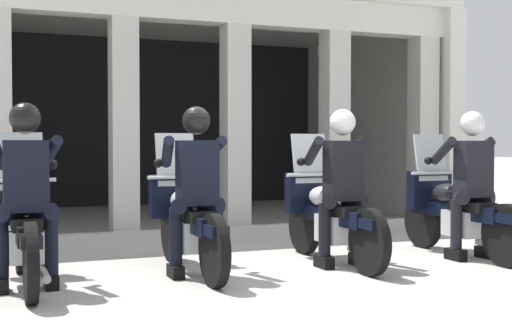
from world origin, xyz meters
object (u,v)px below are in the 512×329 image
object	(u,v)px
motorcycle_center_left	(188,220)
police_officer_far_right	(471,172)
police_officer_center_left	(196,176)
police_officer_center_right	(342,174)
motorcycle_far_right	(454,210)
motorcycle_center_right	(328,214)
motorcycle_far_left	(24,228)
police_officer_far_left	(26,180)

from	to	relation	value
motorcycle_center_left	police_officer_far_right	world-z (taller)	police_officer_far_right
motorcycle_center_left	police_officer_center_left	xyz separation A→B (m)	(-0.00, -0.28, 0.44)
police_officer_center_right	motorcycle_center_left	bearing A→B (deg)	155.30
motorcycle_center_left	police_officer_far_right	bearing A→B (deg)	-20.28
motorcycle_far_right	motorcycle_center_left	bearing A→B (deg)	164.42
motorcycle_far_right	police_officer_far_right	xyz separation A→B (m)	(-0.00, -0.28, 0.44)
motorcycle_center_right	police_officer_far_right	world-z (taller)	police_officer_far_right
motorcycle_far_left	police_officer_far_right	size ratio (longest dim) A/B	1.29
police_officer_far_left	motorcycle_far_right	bearing A→B (deg)	-5.01
police_officer_far_right	police_officer_center_left	bearing A→B (deg)	164.42
motorcycle_far_left	police_officer_center_left	distance (m)	1.59
motorcycle_far_left	motorcycle_far_right	bearing A→B (deg)	-8.60
police_officer_center_left	police_officer_far_right	bearing A→B (deg)	-14.95
motorcycle_far_right	police_officer_center_right	bearing A→B (deg)	173.88
motorcycle_center_right	motorcycle_far_right	bearing A→B (deg)	-16.64
motorcycle_center_right	motorcycle_far_right	world-z (taller)	same
police_officer_center_left	police_officer_far_left	bearing A→B (deg)	170.28
police_officer_center_left	motorcycle_far_right	distance (m)	3.06
motorcycle_center_right	motorcycle_center_left	bearing A→B (deg)	165.87
motorcycle_center_left	motorcycle_center_right	bearing A→B (deg)	-13.69
motorcycle_center_left	police_officer_center_right	world-z (taller)	police_officer_center_right
police_officer_center_left	motorcycle_far_right	bearing A→B (deg)	-9.57
motorcycle_far_right	police_officer_far_right	size ratio (longest dim) A/B	1.29
police_officer_far_right	police_officer_center_right	bearing A→B (deg)	163.17
motorcycle_far_left	police_officer_center_right	world-z (taller)	police_officer_center_right
motorcycle_far_right	police_officer_far_right	bearing A→B (deg)	-102.81
police_officer_far_left	police_officer_center_right	distance (m)	3.02
motorcycle_far_left	police_officer_center_left	world-z (taller)	police_officer_center_left
motorcycle_center_left	police_officer_center_right	xyz separation A→B (m)	(1.51, -0.33, 0.44)
motorcycle_center_right	police_officer_center_left	bearing A→B (deg)	176.55
motorcycle_far_left	motorcycle_center_right	size ratio (longest dim) A/B	1.00
motorcycle_far_left	motorcycle_center_right	world-z (taller)	same
police_officer_center_left	police_officer_far_right	xyz separation A→B (m)	(3.02, -0.16, 0.00)
police_officer_far_right	police_officer_far_left	bearing A→B (deg)	166.16
police_officer_center_right	police_officer_far_right	world-z (taller)	same
motorcycle_far_left	motorcycle_far_right	distance (m)	4.53
motorcycle_center_right	police_officer_center_right	distance (m)	0.52
police_officer_center_right	motorcycle_far_right	xyz separation A→B (m)	(1.51, 0.17, -0.44)
police_officer_center_right	motorcycle_far_right	world-z (taller)	police_officer_center_right
police_officer_far_left	police_officer_far_right	xyz separation A→B (m)	(4.53, -0.10, 0.00)
police_officer_far_right	motorcycle_far_left	bearing A→B (deg)	162.59
police_officer_center_left	motorcycle_center_right	world-z (taller)	police_officer_center_left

